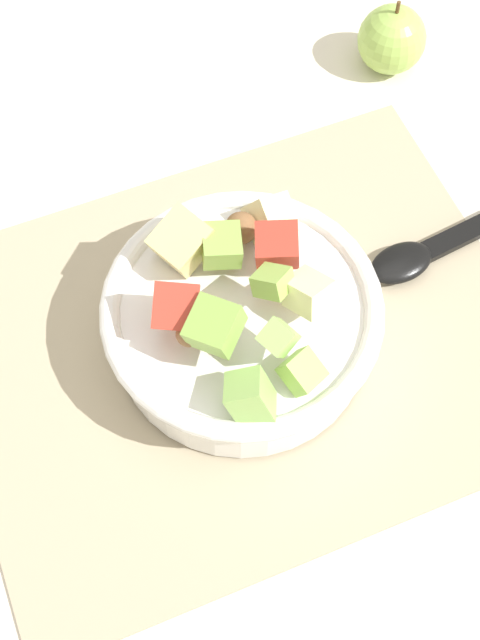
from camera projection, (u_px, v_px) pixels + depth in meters
name	position (u px, v px, depth m)	size (l,w,h in m)	color
ground_plane	(242.00, 344.00, 0.72)	(2.40, 2.40, 0.00)	silver
placemat	(242.00, 342.00, 0.72)	(0.45, 0.36, 0.01)	tan
salad_bowl	(240.00, 322.00, 0.68)	(0.21, 0.21, 0.11)	white
serving_spoon	(449.00, 240.00, 0.75)	(0.23, 0.05, 0.01)	black
whole_apple	(392.00, 39.00, 0.84)	(0.06, 0.06, 0.08)	#9EC656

